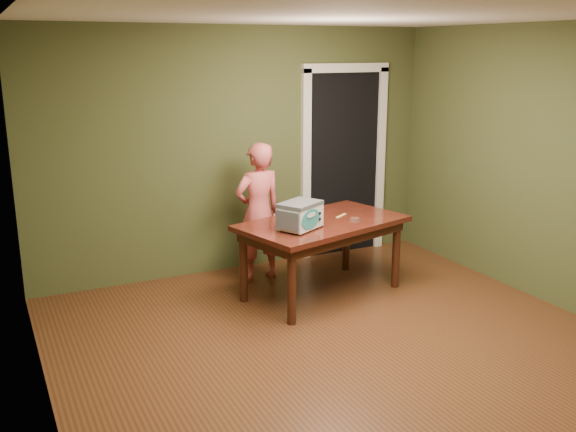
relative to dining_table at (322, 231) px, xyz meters
The scene contains 8 objects.
floor 1.58m from the dining_table, 106.58° to the right, with size 5.00×5.00×0.00m, color #5A3119.
room_shell 1.78m from the dining_table, 106.58° to the right, with size 4.52×5.02×2.61m.
doorway 1.71m from the dining_table, 57.63° to the left, with size 1.10×0.66×2.25m.
dining_table is the anchor object (origin of this frame).
toy_oven 0.45m from the dining_table, 152.58° to the right, with size 0.48×0.43×0.26m.
baking_pan 0.33m from the dining_table, 22.39° to the right, with size 0.10×0.10×0.02m.
spatula 0.28m from the dining_table, 16.05° to the left, with size 0.18×0.03×0.01m, color #D7D65D.
child 0.78m from the dining_table, 119.54° to the left, with size 0.53×0.35×1.45m, color #CA5354.
Camera 1 is at (-2.52, -3.83, 2.36)m, focal length 40.00 mm.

